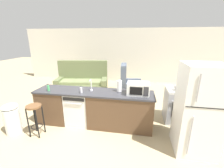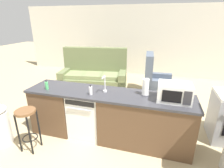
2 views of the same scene
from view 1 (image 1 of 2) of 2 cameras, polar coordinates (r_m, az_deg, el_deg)
name	(u,v)px [view 1 (image 1 of 2)]	position (r m, az deg, el deg)	size (l,w,h in m)	color
ground_plane	(89,123)	(4.14, -8.74, -14.43)	(24.00, 24.00, 0.00)	tan
wall_back	(120,56)	(7.62, 3.21, 10.76)	(10.00, 0.06, 2.60)	silver
kitchen_counter	(97,109)	(3.87, -5.62, -9.57)	(2.94, 0.66, 0.90)	brown
dishwasher	(79,108)	(4.02, -12.44, -8.83)	(0.58, 0.61, 0.84)	white
stove_range	(180,105)	(4.38, 24.49, -7.38)	(0.76, 0.68, 0.90)	#A8AAB2
refrigerator	(198,110)	(3.26, 29.92, -8.55)	(0.72, 0.73, 1.74)	white
microwave	(138,88)	(3.50, 9.93, -1.69)	(0.50, 0.37, 0.28)	white
sink_faucet	(91,86)	(3.69, -8.01, -0.75)	(0.07, 0.18, 0.30)	silver
paper_towel_roll	(119,86)	(3.61, 2.80, -0.86)	(0.14, 0.14, 0.28)	#4C4C51
soap_bottle	(81,90)	(3.63, -11.66, -2.24)	(0.06, 0.06, 0.18)	silver
dish_soap_bottle	(48,88)	(4.02, -23.08, -1.37)	(0.06, 0.06, 0.18)	#4CB266
kettle	(177,87)	(4.04, 23.57, -1.14)	(0.21, 0.17, 0.19)	silver
bar_stool	(35,114)	(3.81, -27.34, -10.08)	(0.32, 0.32, 0.74)	brown
trash_bin	(12,118)	(4.23, -33.81, -10.84)	(0.35, 0.35, 0.74)	white
couch	(83,83)	(6.25, -11.10, 0.53)	(2.12, 1.20, 1.27)	#667047
armchair	(128,86)	(5.91, 6.29, -0.69)	(0.87, 0.91, 1.20)	#515B6B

